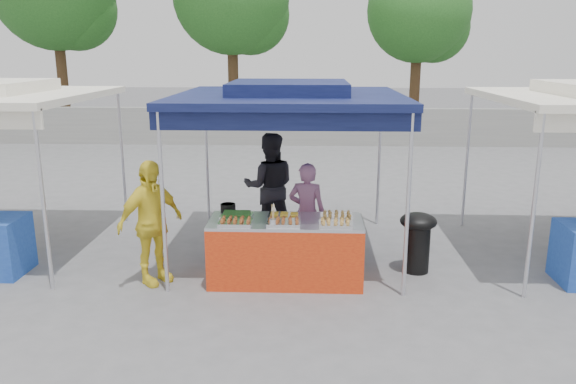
{
  "coord_description": "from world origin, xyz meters",
  "views": [
    {
      "loc": [
        0.32,
        -7.09,
        3.0
      ],
      "look_at": [
        0.0,
        0.6,
        1.05
      ],
      "focal_mm": 35.0,
      "sensor_mm": 36.0,
      "label": 1
    }
  ],
  "objects_px": {
    "vendor_table": "(286,251)",
    "helper_man": "(270,186)",
    "wok_burner": "(417,237)",
    "vendor_woman": "(307,213)",
    "customer_person": "(151,223)",
    "cooking_pot": "(228,208)"
  },
  "relations": [
    {
      "from": "vendor_table",
      "to": "vendor_woman",
      "type": "distance_m",
      "value": 0.85
    },
    {
      "from": "vendor_woman",
      "to": "helper_man",
      "type": "relative_size",
      "value": 0.84
    },
    {
      "from": "wok_burner",
      "to": "customer_person",
      "type": "xyz_separation_m",
      "value": [
        -3.55,
        -0.53,
        0.32
      ]
    },
    {
      "from": "vendor_table",
      "to": "cooking_pot",
      "type": "xyz_separation_m",
      "value": [
        -0.8,
        0.32,
        0.49
      ]
    },
    {
      "from": "wok_burner",
      "to": "helper_man",
      "type": "xyz_separation_m",
      "value": [
        -2.14,
        1.35,
        0.37
      ]
    },
    {
      "from": "vendor_table",
      "to": "helper_man",
      "type": "height_order",
      "value": "helper_man"
    },
    {
      "from": "wok_burner",
      "to": "vendor_woman",
      "type": "height_order",
      "value": "vendor_woman"
    },
    {
      "from": "wok_burner",
      "to": "cooking_pot",
      "type": "bearing_deg",
      "value": 158.45
    },
    {
      "from": "wok_burner",
      "to": "helper_man",
      "type": "bearing_deg",
      "value": 124.2
    },
    {
      "from": "helper_man",
      "to": "cooking_pot",
      "type": "bearing_deg",
      "value": 67.2
    },
    {
      "from": "cooking_pot",
      "to": "helper_man",
      "type": "xyz_separation_m",
      "value": [
        0.46,
        1.44,
        -0.04
      ]
    },
    {
      "from": "vendor_table",
      "to": "cooking_pot",
      "type": "bearing_deg",
      "value": 158.26
    },
    {
      "from": "cooking_pot",
      "to": "helper_man",
      "type": "relative_size",
      "value": 0.12
    },
    {
      "from": "vendor_table",
      "to": "wok_burner",
      "type": "distance_m",
      "value": 1.85
    },
    {
      "from": "vendor_woman",
      "to": "helper_man",
      "type": "xyz_separation_m",
      "value": [
        -0.61,
        1.02,
        0.14
      ]
    },
    {
      "from": "wok_burner",
      "to": "vendor_woman",
      "type": "relative_size",
      "value": 0.58
    },
    {
      "from": "helper_man",
      "to": "customer_person",
      "type": "height_order",
      "value": "helper_man"
    },
    {
      "from": "vendor_woman",
      "to": "helper_man",
      "type": "height_order",
      "value": "helper_man"
    },
    {
      "from": "vendor_table",
      "to": "wok_burner",
      "type": "bearing_deg",
      "value": 12.85
    },
    {
      "from": "wok_burner",
      "to": "helper_man",
      "type": "height_order",
      "value": "helper_man"
    },
    {
      "from": "vendor_woman",
      "to": "customer_person",
      "type": "distance_m",
      "value": 2.2
    },
    {
      "from": "cooking_pot",
      "to": "wok_burner",
      "type": "relative_size",
      "value": 0.24
    }
  ]
}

